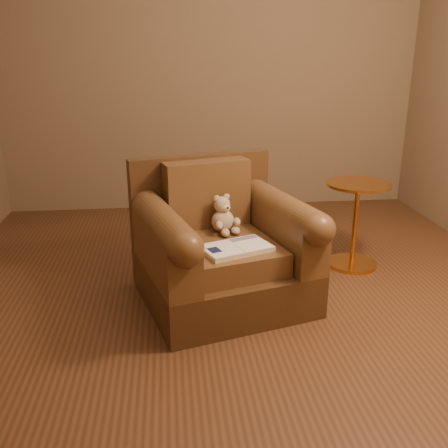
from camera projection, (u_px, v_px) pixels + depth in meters
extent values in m
plane|color=#54331C|center=(239.00, 293.00, 3.27)|extent=(4.00, 4.00, 0.00)
cube|color=#786349|center=(211.00, 68.00, 4.71)|extent=(4.00, 0.02, 2.70)
cube|color=#786349|center=(395.00, 134.00, 0.95)|extent=(4.00, 0.02, 2.70)
cube|color=#442C16|center=(223.00, 280.00, 3.15)|extent=(1.17, 1.13, 0.27)
cube|color=#442C16|center=(201.00, 198.00, 3.36)|extent=(0.95, 0.35, 0.59)
cube|color=brown|center=(226.00, 253.00, 3.04)|extent=(0.71, 0.79, 0.14)
cube|color=brown|center=(207.00, 194.00, 3.23)|extent=(0.58, 0.30, 0.43)
cube|color=brown|center=(165.00, 249.00, 2.87)|extent=(0.40, 0.83, 0.31)
cube|color=brown|center=(282.00, 232.00, 3.15)|extent=(0.40, 0.83, 0.31)
cylinder|color=brown|center=(164.00, 224.00, 2.82)|extent=(0.40, 0.83, 0.19)
cylinder|color=brown|center=(283.00, 209.00, 3.10)|extent=(0.40, 0.83, 0.19)
ellipsoid|color=tan|center=(223.00, 221.00, 3.17)|extent=(0.14, 0.13, 0.15)
sphere|color=tan|center=(222.00, 205.00, 3.14)|extent=(0.11, 0.11, 0.11)
ellipsoid|color=tan|center=(217.00, 199.00, 3.11)|extent=(0.04, 0.02, 0.04)
ellipsoid|color=tan|center=(226.00, 197.00, 3.15)|extent=(0.04, 0.02, 0.04)
ellipsoid|color=beige|center=(226.00, 208.00, 3.10)|extent=(0.05, 0.03, 0.04)
sphere|color=black|center=(228.00, 208.00, 3.09)|extent=(0.01, 0.01, 0.01)
ellipsoid|color=tan|center=(219.00, 225.00, 3.09)|extent=(0.05, 0.09, 0.05)
ellipsoid|color=tan|center=(237.00, 222.00, 3.16)|extent=(0.05, 0.09, 0.05)
ellipsoid|color=tan|center=(225.00, 233.00, 3.09)|extent=(0.06, 0.09, 0.05)
ellipsoid|color=tan|center=(236.00, 230.00, 3.13)|extent=(0.06, 0.09, 0.05)
cube|color=beige|center=(236.00, 248.00, 2.88)|extent=(0.45, 0.36, 0.03)
cube|color=white|center=(221.00, 249.00, 2.83)|extent=(0.26, 0.29, 0.00)
cube|color=white|center=(251.00, 243.00, 2.91)|extent=(0.26, 0.29, 0.00)
cube|color=beige|center=(236.00, 246.00, 2.87)|extent=(0.09, 0.22, 0.00)
cube|color=#0F1638|center=(214.00, 250.00, 2.81)|extent=(0.09, 0.10, 0.00)
cube|color=slate|center=(244.00, 238.00, 2.98)|extent=(0.18, 0.11, 0.00)
cylinder|color=gold|center=(351.00, 263.00, 3.69)|extent=(0.36, 0.36, 0.03)
cylinder|color=gold|center=(355.00, 225.00, 3.60)|extent=(0.04, 0.04, 0.58)
cylinder|color=gold|center=(359.00, 184.00, 3.50)|extent=(0.45, 0.45, 0.02)
cylinder|color=gold|center=(358.00, 186.00, 3.50)|extent=(0.04, 0.04, 0.02)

